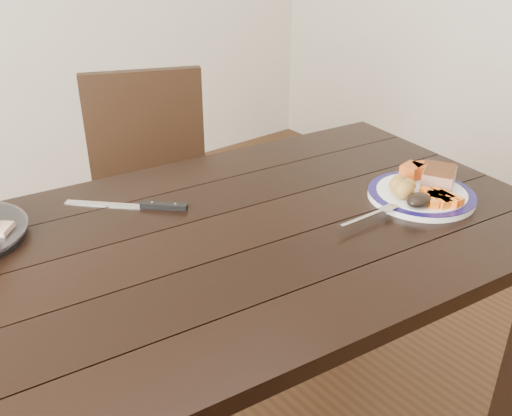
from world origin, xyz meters
TOP-DOWN VIEW (x-y plane):
  - dining_table at (-0.00, 0.00)m, footprint 1.71×1.11m
  - chair_far at (0.20, 0.73)m, footprint 0.56×0.56m
  - dinner_plate at (0.51, -0.17)m, footprint 0.28×0.28m
  - plate_rim at (0.51, -0.17)m, footprint 0.28×0.28m
  - pork_slice at (0.57, -0.18)m, footprint 0.12×0.11m
  - roasted_potatoes at (0.46, -0.15)m, footprint 0.09×0.09m
  - carrot_batons at (0.50, -0.24)m, footprint 0.09×0.11m
  - pumpkin_wedges at (0.57, -0.11)m, footprint 0.10×0.07m
  - dark_mushroom at (0.44, -0.22)m, footprint 0.07×0.05m
  - fork at (0.31, -0.18)m, footprint 0.18×0.03m
  - carving_knife at (-0.07, 0.23)m, footprint 0.24×0.25m

SIDE VIEW (x-z plane):
  - chair_far at x=0.20m, z-range 0.06..0.99m
  - dining_table at x=0.00m, z-range 0.28..1.03m
  - carving_knife at x=-0.07m, z-range 0.75..0.76m
  - dinner_plate at x=0.51m, z-range 0.75..0.77m
  - plate_rim at x=0.51m, z-range 0.75..0.78m
  - fork at x=0.31m, z-range 0.77..0.77m
  - carrot_batons at x=0.50m, z-range 0.77..0.79m
  - dark_mushroom at x=0.44m, z-range 0.77..0.80m
  - pumpkin_wedges at x=0.57m, z-range 0.77..0.81m
  - roasted_potatoes at x=0.46m, z-range 0.77..0.81m
  - pork_slice at x=0.57m, z-range 0.77..0.81m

